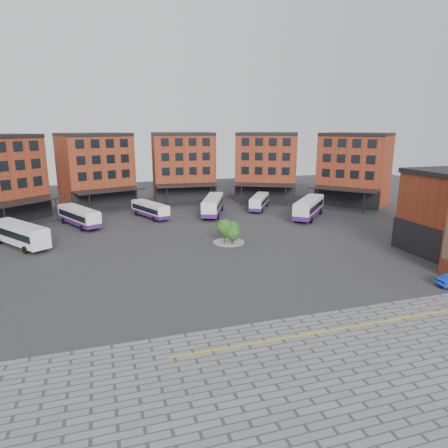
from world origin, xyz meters
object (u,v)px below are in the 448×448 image
object	(u,v)px
bus_e	(259,202)
bus_f	(309,207)
bus_d	(213,205)
bus_a	(20,233)
bus_c	(150,210)
bus_b	(79,216)
tree_island	(230,231)

from	to	relation	value
bus_e	bus_f	bearing A→B (deg)	-27.70
bus_d	bus_e	bearing A→B (deg)	33.90
bus_a	bus_d	size ratio (longest dim) A/B	0.89
bus_c	bus_d	distance (m)	11.38
bus_f	bus_b	bearing A→B (deg)	-146.27
bus_e	bus_f	world-z (taller)	bus_f
tree_island	bus_a	bearing A→B (deg)	165.48
bus_a	bus_c	size ratio (longest dim) A/B	1.07
bus_c	bus_d	xyz separation A→B (m)	(11.34, -0.87, 0.31)
bus_d	bus_e	world-z (taller)	bus_d
tree_island	bus_e	bearing A→B (deg)	58.07
bus_a	bus_b	size ratio (longest dim) A/B	0.98
tree_island	bus_d	size ratio (longest dim) A/B	0.37
bus_c	bus_a	bearing A→B (deg)	-169.41
bus_f	bus_d	bearing A→B (deg)	-163.69
bus_a	bus_b	distance (m)	12.04
tree_island	bus_b	xyz separation A→B (m)	(-20.27, 16.80, -0.18)
tree_island	bus_f	bearing A→B (deg)	31.17
bus_d	bus_f	xyz separation A→B (m)	(15.59, -7.50, 0.06)
tree_island	bus_c	bearing A→B (deg)	113.44
bus_f	tree_island	bearing A→B (deg)	-106.84
bus_c	bus_f	bearing A→B (deg)	-39.94
bus_b	bus_e	world-z (taller)	bus_b
tree_island	bus_a	xyz separation A→B (m)	(-27.42, 7.10, 0.04)
bus_a	bus_e	distance (m)	42.51
bus_c	bus_d	bearing A→B (deg)	-27.07
bus_b	bus_d	world-z (taller)	bus_d
bus_d	bus_b	bearing A→B (deg)	-152.71
bus_d	bus_f	world-z (taller)	bus_f
bus_b	bus_e	bearing A→B (deg)	-19.76
bus_a	bus_f	xyz separation A→B (m)	(45.88, 4.07, -0.02)
bus_a	bus_c	world-z (taller)	bus_a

